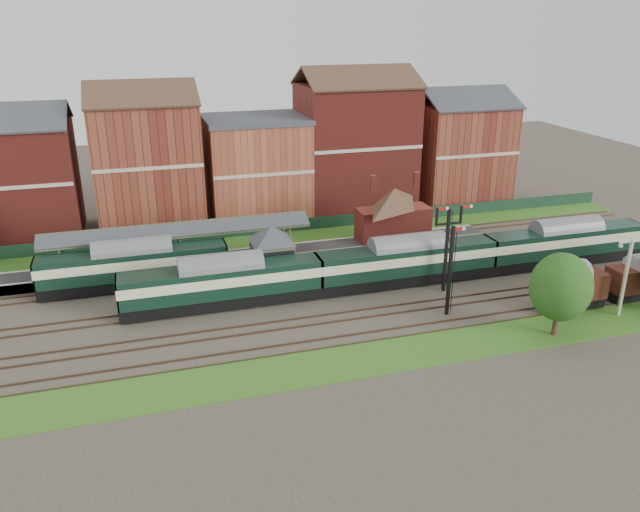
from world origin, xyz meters
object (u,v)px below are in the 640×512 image
object	(u,v)px
semaphore_bracket	(447,244)
platform_railcar	(134,265)
signal_box	(272,254)
dmu_train	(407,261)
goods_van_a	(572,287)

from	to	relation	value
semaphore_bracket	platform_railcar	xyz separation A→B (m)	(-27.53, 9.00, -2.30)
semaphore_bracket	platform_railcar	size ratio (longest dim) A/B	0.47
signal_box	semaphore_bracket	xyz separation A→B (m)	(15.04, -5.75, 1.44)
signal_box	semaphore_bracket	size ratio (longest dim) A/B	0.73
dmu_train	platform_railcar	xyz separation A→B (m)	(-24.80, 6.50, -0.04)
goods_van_a	semaphore_bracket	bearing A→B (deg)	143.85
signal_box	goods_van_a	xyz separation A→B (m)	(23.93, -12.25, -1.22)
signal_box	goods_van_a	distance (m)	26.92
dmu_train	platform_railcar	bearing A→B (deg)	165.31
platform_railcar	goods_van_a	world-z (taller)	platform_railcar
dmu_train	goods_van_a	bearing A→B (deg)	-37.73
signal_box	dmu_train	distance (m)	12.75
platform_railcar	signal_box	bearing A→B (deg)	-14.58
platform_railcar	goods_van_a	size ratio (longest dim) A/B	3.04
platform_railcar	goods_van_a	bearing A→B (deg)	-23.05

